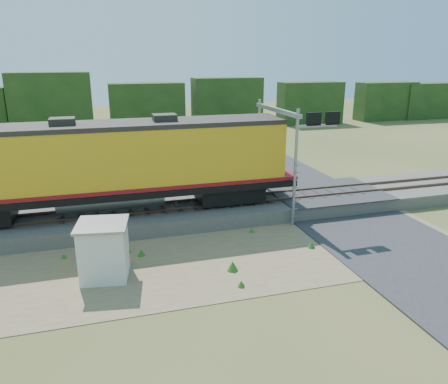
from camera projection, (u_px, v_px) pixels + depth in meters
name	position (u px, v px, depth m)	size (l,w,h in m)	color
ground	(257.00, 257.00, 20.80)	(140.00, 140.00, 0.00)	#475123
ballast	(222.00, 208.00, 26.18)	(70.00, 5.00, 0.80)	slate
rails	(222.00, 201.00, 26.03)	(70.00, 1.54, 0.16)	brown
dirt_shoulder	(214.00, 257.00, 20.71)	(26.00, 8.00, 0.03)	#8C7754
road	(375.00, 233.00, 23.34)	(7.00, 66.00, 0.86)	#38383A
tree_line_north	(151.00, 107.00, 54.70)	(130.00, 3.00, 6.50)	#1A3914
weed_clumps	(185.00, 265.00, 19.95)	(15.00, 6.20, 0.56)	#2A651C
locomotive	(102.00, 163.00, 23.41)	(20.98, 3.20, 5.41)	black
shed	(104.00, 250.00, 18.53)	(2.40, 2.40, 2.48)	silver
signal_gantry	(286.00, 132.00, 25.22)	(2.58, 6.20, 6.51)	gray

